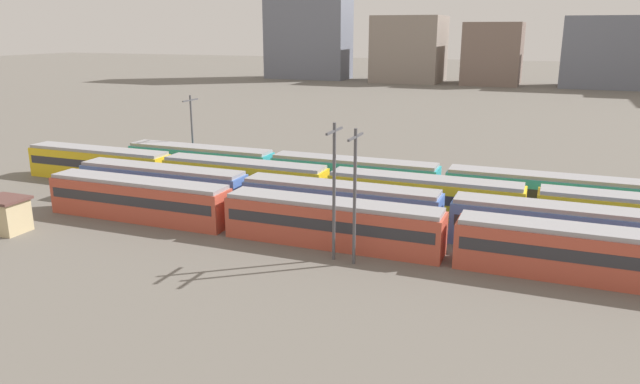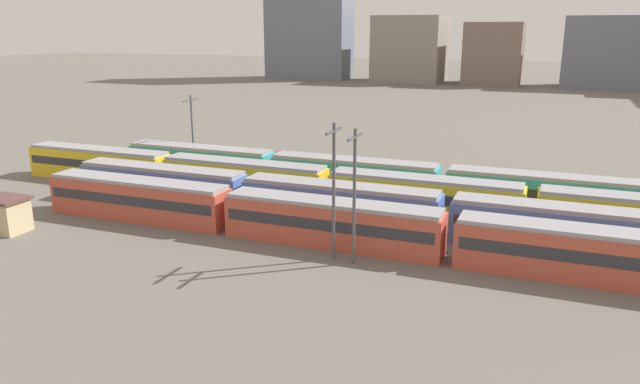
% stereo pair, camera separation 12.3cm
% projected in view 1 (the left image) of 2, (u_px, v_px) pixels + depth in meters
% --- Properties ---
extents(ground_plane, '(600.00, 600.00, 0.00)m').
position_uv_depth(ground_plane, '(178.00, 196.00, 62.36)').
color(ground_plane, '#666059').
extents(train_track_0, '(74.70, 3.06, 3.75)m').
position_uv_depth(train_track_0, '(450.00, 237.00, 44.46)').
color(train_track_0, '#BC4C38').
rests_on(train_track_0, ground_plane).
extents(train_track_1, '(55.80, 3.06, 3.75)m').
position_uv_depth(train_track_1, '(340.00, 204.00, 52.87)').
color(train_track_1, '#4C70BC').
rests_on(train_track_1, ground_plane).
extents(train_track_2, '(93.60, 3.06, 3.75)m').
position_uv_depth(train_track_2, '(424.00, 196.00, 55.27)').
color(train_track_2, yellow).
rests_on(train_track_2, ground_plane).
extents(train_track_3, '(93.60, 3.06, 3.75)m').
position_uv_depth(train_track_3, '(543.00, 193.00, 56.32)').
color(train_track_3, teal).
rests_on(train_track_3, ground_plane).
extents(catenary_pole_0, '(0.24, 3.20, 10.19)m').
position_uv_depth(catenary_pole_0, '(355.00, 191.00, 42.95)').
color(catenary_pole_0, '#4C4C51').
rests_on(catenary_pole_0, ground_plane).
extents(catenary_pole_2, '(0.24, 3.20, 10.47)m').
position_uv_depth(catenary_pole_2, '(334.00, 186.00, 43.74)').
color(catenary_pole_2, '#4C4C51').
rests_on(catenary_pole_2, ground_plane).
extents(catenary_pole_3, '(0.24, 3.20, 9.23)m').
position_uv_depth(catenary_pole_3, '(192.00, 129.00, 72.50)').
color(catenary_pole_3, '#4C4C51').
rests_on(catenary_pole_3, ground_plane).
extents(signal_hut, '(3.60, 3.00, 3.04)m').
position_uv_depth(signal_hut, '(6.00, 215.00, 50.99)').
color(signal_hut, '#C6B284').
rests_on(signal_hut, ground_plane).
extents(distant_building_0, '(28.50, 13.45, 48.70)m').
position_uv_depth(distant_building_0, '(308.00, 6.00, 203.74)').
color(distant_building_0, slate).
rests_on(distant_building_0, ground_plane).
extents(distant_building_1, '(21.56, 21.34, 21.01)m').
position_uv_depth(distant_building_1, '(409.00, 49.00, 194.81)').
color(distant_building_1, gray).
rests_on(distant_building_1, ground_plane).
extents(distant_building_2, '(17.10, 20.00, 18.90)m').
position_uv_depth(distant_building_2, '(493.00, 54.00, 185.73)').
color(distant_building_2, '#7A665B').
rests_on(distant_building_2, ground_plane).
extents(distant_building_3, '(28.83, 16.58, 20.58)m').
position_uv_depth(distant_building_3, '(614.00, 52.00, 173.49)').
color(distant_building_3, slate).
rests_on(distant_building_3, ground_plane).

